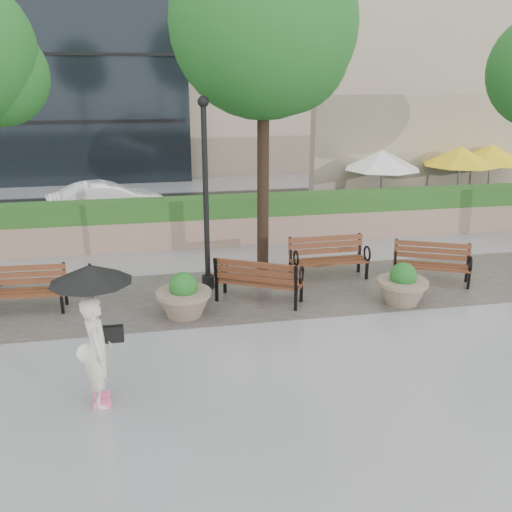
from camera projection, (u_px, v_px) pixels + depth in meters
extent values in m
plane|color=gray|center=(221.00, 362.00, 9.64)|extent=(100.00, 100.00, 0.00)
cube|color=#383330|center=(202.00, 296.00, 12.44)|extent=(28.00, 3.20, 0.01)
cube|color=#9C7665|center=(187.00, 231.00, 16.06)|extent=(24.00, 0.80, 0.80)
cube|color=#214D19|center=(186.00, 208.00, 15.85)|extent=(24.00, 0.75, 0.55)
cube|color=tan|center=(448.00, 152.00, 20.11)|extent=(10.00, 0.60, 4.00)
cube|color=#214D19|center=(464.00, 209.00, 18.44)|extent=(8.00, 0.50, 0.90)
cube|color=black|center=(178.00, 213.00, 19.92)|extent=(40.00, 7.00, 0.00)
cube|color=brown|center=(21.00, 293.00, 11.52)|extent=(1.74, 0.60, 0.05)
cube|color=brown|center=(23.00, 275.00, 11.68)|extent=(1.72, 0.20, 0.40)
cube|color=black|center=(23.00, 302.00, 11.60)|extent=(1.74, 0.69, 0.44)
torus|color=black|center=(61.00, 286.00, 11.41)|extent=(0.06, 0.35, 0.35)
cube|color=brown|center=(259.00, 281.00, 12.07)|extent=(1.87, 1.35, 0.05)
cube|color=brown|center=(255.00, 272.00, 11.71)|extent=(1.67, 0.98, 0.43)
cube|color=black|center=(259.00, 291.00, 12.11)|extent=(1.92, 1.44, 0.47)
torus|color=black|center=(301.00, 275.00, 11.93)|extent=(0.22, 0.35, 0.38)
torus|color=black|center=(224.00, 267.00, 12.42)|extent=(0.22, 0.35, 0.38)
cube|color=brown|center=(329.00, 261.00, 13.38)|extent=(1.84, 0.58, 0.05)
cube|color=brown|center=(326.00, 245.00, 13.55)|extent=(1.83, 0.16, 0.43)
cube|color=black|center=(328.00, 269.00, 13.48)|extent=(1.84, 0.68, 0.47)
torus|color=black|center=(296.00, 258.00, 12.99)|extent=(0.06, 0.38, 0.38)
torus|color=black|center=(367.00, 254.00, 13.33)|extent=(0.06, 0.38, 0.38)
cube|color=brown|center=(431.00, 266.00, 13.11)|extent=(1.79, 1.19, 0.05)
cube|color=brown|center=(432.00, 250.00, 13.26)|extent=(1.62, 0.83, 0.41)
cube|color=black|center=(430.00, 274.00, 13.19)|extent=(1.83, 1.28, 0.44)
torus|color=black|center=(396.00, 259.00, 13.07)|extent=(0.19, 0.34, 0.35)
torus|color=black|center=(470.00, 264.00, 12.71)|extent=(0.19, 0.34, 0.35)
cylinder|color=#7F6B56|center=(184.00, 293.00, 11.31)|extent=(1.10, 1.10, 0.09)
sphere|color=#164D19|center=(183.00, 286.00, 11.26)|extent=(0.57, 0.57, 0.57)
cylinder|color=#7F6B56|center=(403.00, 282.00, 11.95)|extent=(1.07, 1.07, 0.09)
sphere|color=#164D19|center=(403.00, 275.00, 11.90)|extent=(0.55, 0.55, 0.55)
cylinder|color=black|center=(206.00, 201.00, 12.32)|extent=(0.12, 0.12, 4.05)
cylinder|color=black|center=(208.00, 282.00, 12.90)|extent=(0.28, 0.28, 0.30)
sphere|color=black|center=(203.00, 102.00, 11.69)|extent=(0.24, 0.24, 0.24)
cylinder|color=black|center=(263.00, 162.00, 13.36)|extent=(0.28, 0.28, 5.32)
sphere|color=#164D19|center=(264.00, 23.00, 12.43)|extent=(4.15, 4.15, 4.15)
sphere|color=#164D19|center=(287.00, 50.00, 12.98)|extent=(2.91, 2.91, 2.91)
cylinder|color=black|center=(379.00, 219.00, 18.89)|extent=(0.40, 0.40, 0.10)
cylinder|color=#99999E|center=(381.00, 188.00, 18.57)|extent=(0.06, 0.06, 2.20)
cone|color=white|center=(383.00, 160.00, 18.30)|extent=(2.50, 2.50, 0.60)
cylinder|color=black|center=(454.00, 213.00, 19.68)|extent=(0.40, 0.40, 0.10)
cylinder|color=#99999E|center=(458.00, 183.00, 19.36)|extent=(0.06, 0.06, 2.20)
cone|color=yellow|center=(461.00, 156.00, 19.09)|extent=(2.50, 2.50, 0.60)
cylinder|color=black|center=(485.00, 209.00, 20.22)|extent=(0.40, 0.40, 0.10)
cylinder|color=#99999E|center=(488.00, 180.00, 19.90)|extent=(0.06, 0.06, 2.20)
cone|color=yellow|center=(492.00, 154.00, 19.62)|extent=(2.50, 2.50, 0.60)
imported|color=white|center=(108.00, 201.00, 18.79)|extent=(4.03, 2.22, 1.26)
imported|color=beige|center=(97.00, 348.00, 8.18)|extent=(0.50, 0.69, 1.78)
cube|color=#F2598C|center=(102.00, 395.00, 8.55)|extent=(0.13, 0.25, 0.09)
cube|color=#F2598C|center=(103.00, 405.00, 8.31)|extent=(0.13, 0.25, 0.09)
cube|color=black|center=(112.00, 334.00, 8.23)|extent=(0.14, 0.34, 0.25)
sphere|color=white|center=(87.00, 353.00, 8.39)|extent=(0.31, 0.31, 0.31)
cylinder|color=black|center=(93.00, 304.00, 8.02)|extent=(0.02, 0.02, 0.95)
cone|color=black|center=(90.00, 274.00, 7.88)|extent=(1.16, 1.16, 0.25)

